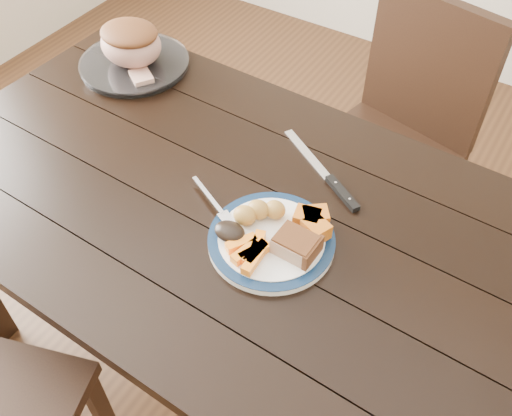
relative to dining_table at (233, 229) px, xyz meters
The scene contains 15 objects.
ground 0.66m from the dining_table, behind, with size 4.00×4.00×0.00m, color #472B16.
dining_table is the anchor object (origin of this frame).
chair_far 0.76m from the dining_table, 78.42° to the left, with size 0.50×0.51×0.93m.
dinner_plate 0.18m from the dining_table, 20.08° to the right, with size 0.28×0.28×0.02m, color white.
plate_rim 0.18m from the dining_table, 20.08° to the right, with size 0.28×0.28×0.02m, color #0C203C.
serving_platter 0.64m from the dining_table, 150.95° to the left, with size 0.31×0.31×0.02m, color white.
pork_slice 0.25m from the dining_table, 15.58° to the right, with size 0.09×0.07×0.04m, color tan.
roasted_potatoes 0.16m from the dining_table, 13.19° to the right, with size 0.10×0.10×0.04m.
carrot_batons 0.21m from the dining_table, 41.77° to the right, with size 0.09×0.11×0.02m.
pumpkin_wedges 0.24m from the dining_table, ahead, with size 0.10×0.09×0.04m.
dark_mushroom 0.17m from the dining_table, 57.39° to the right, with size 0.07×0.05×0.03m, color black.
fork 0.12m from the dining_table, 116.69° to the right, with size 0.17×0.09×0.00m.
roast_joint 0.65m from the dining_table, 150.95° to the left, with size 0.18×0.16×0.12m, color tan.
cut_slice 0.55m from the dining_table, 152.19° to the left, with size 0.07×0.06×0.02m, color tan.
carving_knife 0.27m from the dining_table, 46.73° to the left, with size 0.29×0.18×0.01m.
Camera 1 is at (0.53, -0.73, 1.72)m, focal length 40.00 mm.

